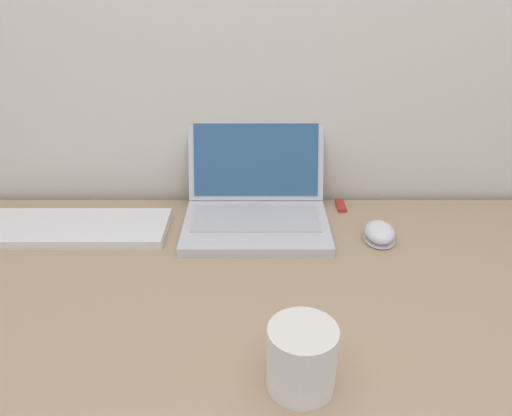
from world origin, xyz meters
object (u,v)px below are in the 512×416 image
drink_cup (300,357)px  computer_mouse (378,233)px  laptop (256,197)px  usb_stick (340,206)px  external_keyboard (67,228)px

drink_cup → computer_mouse: drink_cup is taller
laptop → usb_stick: bearing=15.1°
external_keyboard → computer_mouse: bearing=-2.9°
drink_cup → computer_mouse: 0.46m
computer_mouse → laptop: bearing=159.5°
computer_mouse → external_keyboard: computer_mouse is taller
external_keyboard → usb_stick: 0.65m
drink_cup → external_keyboard: drink_cup is taller
laptop → external_keyboard: (-0.43, -0.06, -0.04)m
laptop → drink_cup: bearing=-83.0°
computer_mouse → external_keyboard: size_ratio=0.20×
drink_cup → external_keyboard: 0.66m
drink_cup → external_keyboard: (-0.49, 0.44, -0.04)m
laptop → drink_cup: 0.51m
laptop → drink_cup: (0.06, -0.51, -0.00)m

